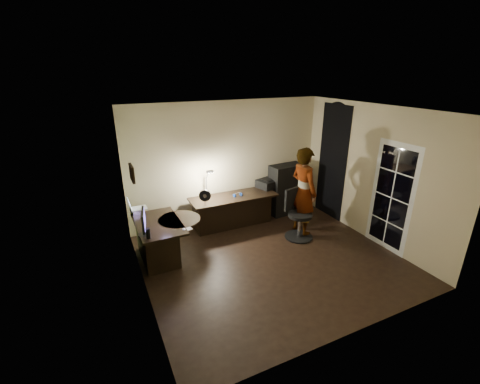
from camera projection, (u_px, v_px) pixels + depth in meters
name	position (u px, v px, depth m)	size (l,w,h in m)	color
floor	(271.00, 260.00, 5.95)	(4.50, 4.00, 0.01)	black
ceiling	(278.00, 110.00, 4.98)	(4.50, 4.00, 0.01)	silver
wall_back	(228.00, 162.00, 7.16)	(4.50, 0.01, 2.70)	#C7B88F
wall_front	(362.00, 246.00, 3.77)	(4.50, 0.01, 2.70)	#C7B88F
wall_left	(138.00, 216.00, 4.56)	(0.01, 4.00, 2.70)	#C7B88F
wall_right	(372.00, 174.00, 6.36)	(0.01, 4.00, 2.70)	#C7B88F
green_wall_overlay	(139.00, 215.00, 4.57)	(0.00, 4.00, 2.70)	#4A5F2C
arched_doorway	(332.00, 162.00, 7.35)	(0.01, 0.90, 2.60)	black
french_door	(392.00, 198.00, 6.00)	(0.02, 0.92, 2.10)	white
framed_picture	(132.00, 173.00, 4.78)	(0.04, 0.30, 0.25)	black
desk_left	(160.00, 241.00, 5.87)	(0.77, 1.25, 0.72)	black
desk_right	(234.00, 211.00, 7.10)	(1.91, 0.67, 0.72)	black
cabinet	(286.00, 189.00, 7.68)	(0.81, 0.40, 1.21)	black
laptop_stand	(137.00, 211.00, 6.14)	(0.23, 0.19, 0.09)	silver
laptop	(138.00, 203.00, 6.09)	(0.33, 0.31, 0.23)	silver
monitor	(143.00, 227.00, 5.29)	(0.10, 0.48, 0.31)	black
mouse	(184.00, 229.00, 5.51)	(0.05, 0.08, 0.03)	silver
phone	(188.00, 213.00, 6.16)	(0.07, 0.14, 0.01)	black
pen	(185.00, 214.00, 6.11)	(0.01, 0.14, 0.01)	black
speaker	(148.00, 234.00, 5.19)	(0.07, 0.07, 0.19)	black
notepad	(187.00, 228.00, 5.57)	(0.13, 0.19, 0.01)	silver
desk_fan	(205.00, 198.00, 6.41)	(0.24, 0.13, 0.37)	black
headphones	(238.00, 195.00, 6.96)	(0.20, 0.09, 0.10)	navy
printer	(268.00, 183.00, 7.48)	(0.50, 0.39, 0.22)	black
desk_lamp	(206.00, 181.00, 6.88)	(0.17, 0.32, 0.70)	black
office_chair	(300.00, 215.00, 6.54)	(0.58, 0.58, 1.03)	black
person	(303.00, 192.00, 6.62)	(0.67, 0.44, 1.87)	#D8A88C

